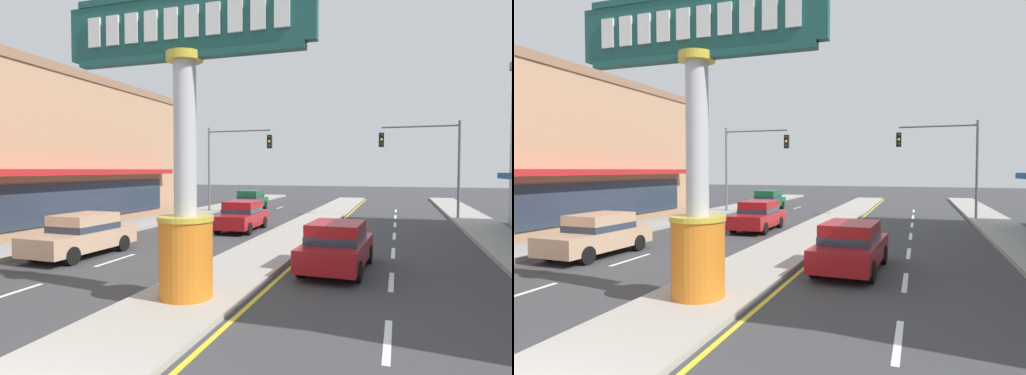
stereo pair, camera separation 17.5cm
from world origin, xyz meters
TOP-DOWN VIEW (x-y plane):
  - median_strip at (0.00, 18.00)m, footprint 2.60×52.00m
  - sidewalk_left at (-9.08, 16.00)m, footprint 2.36×60.00m
  - lane_markings at (0.00, 16.65)m, footprint 9.34×52.00m
  - district_sign at (-0.00, 5.64)m, footprint 6.21×1.34m
  - traffic_light_left_side at (-6.53, 25.09)m, footprint 4.86×0.46m
  - traffic_light_right_side at (6.53, 25.70)m, footprint 4.86×0.46m
  - sedan_far_right_lane at (-6.25, 28.35)m, footprint 1.90×4.33m
  - sedan_near_left_lane at (-2.95, 17.49)m, footprint 1.92×4.34m
  - sedan_mid_left_lane at (-6.25, 9.47)m, footprint 1.93×4.35m
  - sedan_kerb_right at (2.95, 10.10)m, footprint 2.00×4.38m

SIDE VIEW (x-z plane):
  - lane_markings at x=0.00m, z-range 0.00..0.01m
  - median_strip at x=0.00m, z-range 0.00..0.14m
  - sidewalk_left at x=-9.08m, z-range 0.00..0.18m
  - sedan_far_right_lane at x=-6.25m, z-range 0.02..1.55m
  - sedan_near_left_lane at x=-2.95m, z-range 0.02..1.55m
  - sedan_mid_left_lane at x=-6.25m, z-range 0.02..1.55m
  - sedan_kerb_right at x=2.95m, z-range 0.02..1.55m
  - district_sign at x=0.00m, z-range 0.07..7.25m
  - traffic_light_left_side at x=-6.53m, z-range 1.15..7.35m
  - traffic_light_right_side at x=6.53m, z-range 1.15..7.35m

